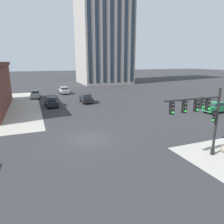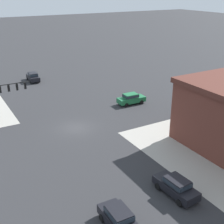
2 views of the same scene
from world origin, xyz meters
name	(u,v)px [view 1 (image 1 of 2)]	position (x,y,z in m)	size (l,w,h in m)	color
ground_plane	(89,138)	(0.00, 0.00, 0.00)	(320.00, 320.00, 0.00)	#2D2D30
traffic_signal_main	(203,113)	(7.35, -7.30, 3.68)	(5.33, 2.09, 5.63)	black
bollard_sphere_curb_a	(224,149)	(9.99, -7.52, 0.30)	(0.61, 0.61, 0.61)	gray
car_main_northbound_near	(64,90)	(2.19, 31.02, 0.92)	(1.99, 4.45, 1.68)	#99999E
car_main_northbound_far	(86,98)	(4.38, 18.24, 0.92)	(1.97, 4.44, 1.68)	black
car_main_southbound_far	(51,101)	(-2.11, 17.19, 0.92)	(2.08, 4.49, 1.68)	black
car_cross_westbound	(35,94)	(-4.43, 27.22, 0.92)	(2.10, 4.50, 1.68)	#99999E
car_parked_curb	(217,107)	(21.05, 3.42, 0.92)	(4.45, 1.99, 1.68)	#1E6B3D
residential_tower_skyline_right	(103,11)	(19.79, 52.37, 24.11)	(17.27, 16.87, 48.17)	gray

